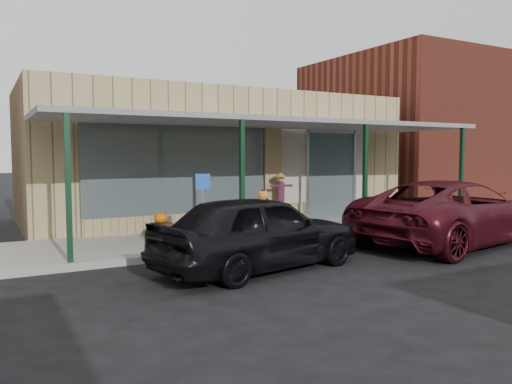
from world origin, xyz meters
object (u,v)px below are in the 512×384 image
barrel_pumpkin (161,229)px  handicap_sign (203,200)px  car_maroon (453,212)px  barrel_scarecrow (280,207)px  parked_sedan (259,231)px

barrel_pumpkin → handicap_sign: bearing=-69.0°
car_maroon → barrel_pumpkin: bearing=53.8°
barrel_scarecrow → handicap_sign: size_ratio=0.94×
barrel_pumpkin → handicap_sign: (0.53, -1.37, 0.80)m
handicap_sign → car_maroon: (5.84, -1.90, -0.41)m
barrel_pumpkin → handicap_sign: 1.67m
barrel_pumpkin → parked_sedan: 3.44m
barrel_pumpkin → parked_sedan: bearing=-75.5°
barrel_scarecrow → handicap_sign: 4.12m
barrel_scarecrow → car_maroon: 4.80m
barrel_scarecrow → handicap_sign: (-3.41, -2.24, 0.53)m
barrel_pumpkin → parked_sedan: (0.86, -3.32, 0.34)m
car_maroon → parked_sedan: bearing=81.5°
barrel_scarecrow → car_maroon: size_ratio=0.27×
parked_sedan → barrel_pumpkin: bearing=2.8°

